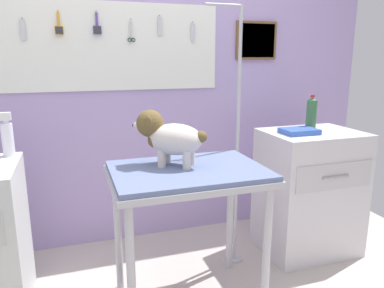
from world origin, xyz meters
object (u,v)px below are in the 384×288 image
Objects in this scene: grooming_arm at (236,150)px; dog at (168,136)px; grooming_table at (188,185)px; soda_bottle at (311,114)px; cabinet_right at (309,192)px; spray_bottle_short at (8,137)px.

grooming_arm is 0.61m from dog.
grooming_arm reaches higher than grooming_table.
grooming_arm is at bearing -173.93° from soda_bottle.
spray_bottle_short is at bearing 176.48° from cabinet_right.
soda_bottle is (0.03, 0.08, 0.58)m from cabinet_right.
soda_bottle is at bearing 14.31° from dog.
spray_bottle_short reaches higher than grooming_table.
dog is at bearing -165.69° from soda_bottle.
grooming_table is 2.11× the size of dog.
grooming_arm is 6.89× the size of soda_bottle.
cabinet_right is (1.05, 0.32, -0.28)m from grooming_table.
dog is at bearing -21.41° from spray_bottle_short.
grooming_arm is 4.27× the size of dog.
spray_bottle_short is (-1.40, 0.11, 0.16)m from grooming_arm.
grooming_table is 0.29m from dog.
dog is at bearing -169.15° from cabinet_right.
grooming_arm is at bearing 178.79° from cabinet_right.
cabinet_right is at bearing 16.79° from grooming_table.
soda_bottle is (1.16, 0.30, 0.03)m from dog.
grooming_arm is 0.70m from cabinet_right.
soda_bottle is at bearing 69.04° from cabinet_right.
grooming_arm is at bearing -4.51° from spray_bottle_short.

